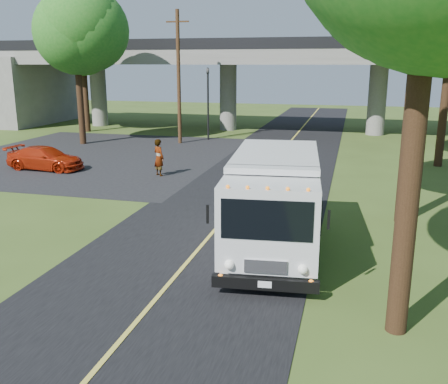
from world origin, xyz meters
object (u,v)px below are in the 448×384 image
(utility_pole, at_px, (179,77))
(red_sedan, at_px, (45,158))
(tree_left_lot, at_px, (76,26))
(pedestrian, at_px, (159,158))
(tree_left_far, at_px, (83,38))
(step_van, at_px, (274,200))
(traffic_signal, at_px, (208,96))

(utility_pole, bearing_deg, red_sedan, -110.98)
(tree_left_lot, height_order, pedestrian, tree_left_lot)
(utility_pole, xyz_separation_m, tree_left_far, (-9.29, 3.84, 2.86))
(red_sedan, bearing_deg, tree_left_far, 23.35)
(tree_left_lot, relative_size, red_sedan, 2.50)
(utility_pole, distance_m, tree_left_far, 10.45)
(utility_pole, bearing_deg, pedestrian, -76.23)
(utility_pole, relative_size, tree_left_lot, 0.86)
(utility_pole, height_order, tree_left_lot, tree_left_lot)
(tree_left_lot, height_order, step_van, tree_left_lot)
(traffic_signal, height_order, pedestrian, traffic_signal)
(tree_left_far, distance_m, red_sedan, 16.58)
(traffic_signal, xyz_separation_m, utility_pole, (-1.50, -2.00, 1.40))
(traffic_signal, distance_m, tree_left_far, 11.75)
(tree_left_lot, bearing_deg, red_sedan, -73.87)
(utility_pole, xyz_separation_m, red_sedan, (-3.94, -10.29, -3.99))
(traffic_signal, xyz_separation_m, step_van, (8.19, -20.90, -1.62))
(step_van, relative_size, pedestrian, 3.81)
(traffic_signal, xyz_separation_m, pedestrian, (1.00, -12.21, -2.27))
(tree_left_far, xyz_separation_m, pedestrian, (11.80, -14.05, -6.52))
(red_sedan, distance_m, pedestrian, 6.46)
(traffic_signal, height_order, tree_left_lot, tree_left_lot)
(tree_left_lot, bearing_deg, traffic_signal, 28.11)
(step_van, bearing_deg, traffic_signal, 105.65)
(step_van, bearing_deg, red_sedan, 141.97)
(tree_left_lot, distance_m, step_van, 24.00)
(pedestrian, bearing_deg, traffic_signal, -51.19)
(utility_pole, relative_size, step_van, 1.26)
(traffic_signal, xyz_separation_m, tree_left_far, (-10.79, 1.84, 4.25))
(utility_pole, bearing_deg, step_van, -62.85)
(pedestrian, bearing_deg, tree_left_far, -15.85)
(tree_left_lot, distance_m, tree_left_far, 6.72)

